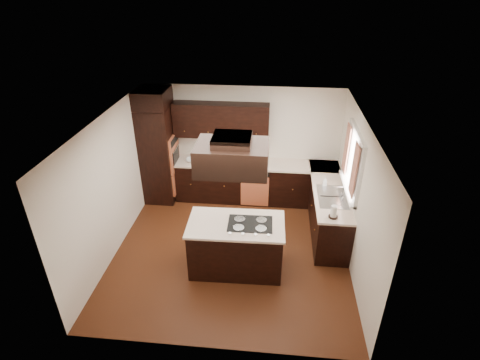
# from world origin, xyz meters

# --- Properties ---
(floor) EXTENTS (4.20, 4.20, 0.02)m
(floor) POSITION_xyz_m (0.00, 0.00, -0.01)
(floor) COLOR #602E15
(floor) RESTS_ON ground
(ceiling) EXTENTS (4.20, 4.20, 0.02)m
(ceiling) POSITION_xyz_m (0.00, 0.00, 2.51)
(ceiling) COLOR silver
(ceiling) RESTS_ON ground
(wall_back) EXTENTS (4.20, 0.02, 2.50)m
(wall_back) POSITION_xyz_m (0.00, 2.11, 1.25)
(wall_back) COLOR silver
(wall_back) RESTS_ON ground
(wall_front) EXTENTS (4.20, 0.02, 2.50)m
(wall_front) POSITION_xyz_m (0.00, -2.11, 1.25)
(wall_front) COLOR silver
(wall_front) RESTS_ON ground
(wall_left) EXTENTS (0.02, 4.20, 2.50)m
(wall_left) POSITION_xyz_m (-2.11, 0.00, 1.25)
(wall_left) COLOR silver
(wall_left) RESTS_ON ground
(wall_right) EXTENTS (0.02, 4.20, 2.50)m
(wall_right) POSITION_xyz_m (2.11, 0.00, 1.25)
(wall_right) COLOR silver
(wall_right) RESTS_ON ground
(oven_column) EXTENTS (0.65, 0.75, 2.12)m
(oven_column) POSITION_xyz_m (-1.78, 1.71, 1.06)
(oven_column) COLOR black
(oven_column) RESTS_ON floor
(wall_oven_face) EXTENTS (0.05, 0.62, 0.78)m
(wall_oven_face) POSITION_xyz_m (-1.43, 1.71, 1.12)
(wall_oven_face) COLOR #DD6E45
(wall_oven_face) RESTS_ON oven_column
(base_cabinets_back) EXTENTS (2.93, 0.60, 0.88)m
(base_cabinets_back) POSITION_xyz_m (0.03, 1.80, 0.44)
(base_cabinets_back) COLOR black
(base_cabinets_back) RESTS_ON floor
(base_cabinets_right) EXTENTS (0.60, 2.40, 0.88)m
(base_cabinets_right) POSITION_xyz_m (1.80, 0.90, 0.44)
(base_cabinets_right) COLOR black
(base_cabinets_right) RESTS_ON floor
(countertop_back) EXTENTS (2.93, 0.63, 0.04)m
(countertop_back) POSITION_xyz_m (0.03, 1.79, 0.90)
(countertop_back) COLOR beige
(countertop_back) RESTS_ON base_cabinets_back
(countertop_right) EXTENTS (0.63, 2.40, 0.04)m
(countertop_right) POSITION_xyz_m (1.79, 0.90, 0.90)
(countertop_right) COLOR beige
(countertop_right) RESTS_ON base_cabinets_right
(upper_cabinets) EXTENTS (2.00, 0.34, 0.72)m
(upper_cabinets) POSITION_xyz_m (-0.43, 1.93, 1.81)
(upper_cabinets) COLOR black
(upper_cabinets) RESTS_ON wall_back
(dishwasher_front) EXTENTS (0.60, 0.05, 0.72)m
(dishwasher_front) POSITION_xyz_m (0.33, 1.50, 0.40)
(dishwasher_front) COLOR #DD6E45
(dishwasher_front) RESTS_ON floor
(window_frame) EXTENTS (0.06, 1.32, 1.12)m
(window_frame) POSITION_xyz_m (2.07, 0.55, 1.65)
(window_frame) COLOR white
(window_frame) RESTS_ON wall_right
(window_pane) EXTENTS (0.00, 1.20, 1.00)m
(window_pane) POSITION_xyz_m (2.10, 0.55, 1.65)
(window_pane) COLOR white
(window_pane) RESTS_ON wall_right
(curtain_left) EXTENTS (0.02, 0.34, 0.90)m
(curtain_left) POSITION_xyz_m (2.01, 0.13, 1.70)
(curtain_left) COLOR beige
(curtain_left) RESTS_ON wall_right
(curtain_right) EXTENTS (0.02, 0.34, 0.90)m
(curtain_right) POSITION_xyz_m (2.01, 0.97, 1.70)
(curtain_right) COLOR beige
(curtain_right) RESTS_ON wall_right
(sink_rim) EXTENTS (0.52, 0.84, 0.01)m
(sink_rim) POSITION_xyz_m (1.80, 0.55, 0.92)
(sink_rim) COLOR silver
(sink_rim) RESTS_ON countertop_right
(island) EXTENTS (1.55, 0.87, 0.88)m
(island) POSITION_xyz_m (0.14, -0.45, 0.44)
(island) COLOR black
(island) RESTS_ON floor
(island_top) EXTENTS (1.60, 0.92, 0.04)m
(island_top) POSITION_xyz_m (0.14, -0.45, 0.90)
(island_top) COLOR beige
(island_top) RESTS_ON island
(cooktop) EXTENTS (0.73, 0.50, 0.01)m
(cooktop) POSITION_xyz_m (0.37, -0.44, 0.93)
(cooktop) COLOR black
(cooktop) RESTS_ON island_top
(range_hood) EXTENTS (1.05, 0.72, 0.42)m
(range_hood) POSITION_xyz_m (0.10, -0.55, 2.16)
(range_hood) COLOR black
(range_hood) RESTS_ON ceiling
(hood_duct) EXTENTS (0.55, 0.50, 0.13)m
(hood_duct) POSITION_xyz_m (0.10, -0.55, 2.44)
(hood_duct) COLOR black
(hood_duct) RESTS_ON ceiling
(blender_base) EXTENTS (0.15, 0.15, 0.10)m
(blender_base) POSITION_xyz_m (-0.92, 1.73, 0.97)
(blender_base) COLOR silver
(blender_base) RESTS_ON countertop_back
(blender_pitcher) EXTENTS (0.13, 0.13, 0.26)m
(blender_pitcher) POSITION_xyz_m (-0.92, 1.73, 1.15)
(blender_pitcher) COLOR silver
(blender_pitcher) RESTS_ON blender_base
(spice_rack) EXTENTS (0.33, 0.17, 0.27)m
(spice_rack) POSITION_xyz_m (-0.44, 1.71, 1.05)
(spice_rack) COLOR black
(spice_rack) RESTS_ON countertop_back
(mixing_bowl) EXTENTS (0.30, 0.30, 0.06)m
(mixing_bowl) POSITION_xyz_m (-1.06, 1.73, 0.95)
(mixing_bowl) COLOR white
(mixing_bowl) RESTS_ON countertop_back
(soap_bottle) EXTENTS (0.08, 0.08, 0.17)m
(soap_bottle) POSITION_xyz_m (1.70, 0.96, 1.00)
(soap_bottle) COLOR white
(soap_bottle) RESTS_ON countertop_right
(paper_towel) EXTENTS (0.13, 0.13, 0.22)m
(paper_towel) POSITION_xyz_m (1.74, -0.11, 1.03)
(paper_towel) COLOR white
(paper_towel) RESTS_ON countertop_right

